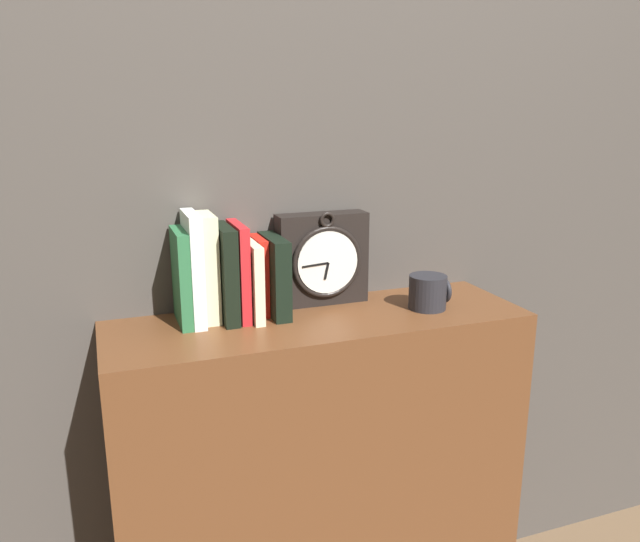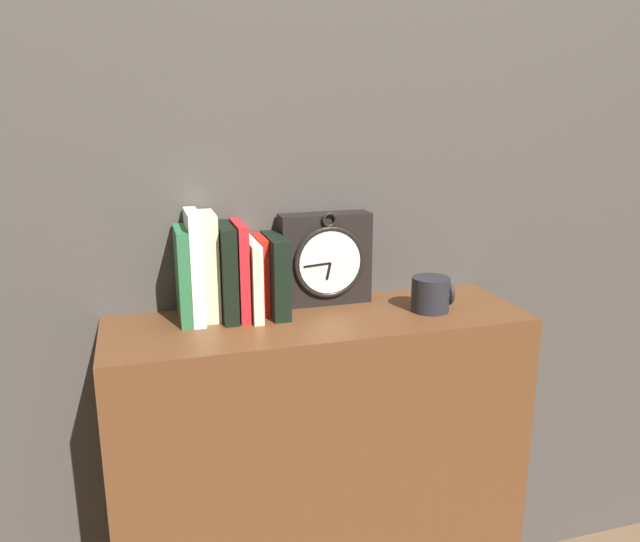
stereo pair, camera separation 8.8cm
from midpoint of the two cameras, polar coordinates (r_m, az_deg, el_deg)
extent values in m
cube|color=#47423D|center=(1.55, -0.29, 10.98)|extent=(6.00, 0.05, 2.60)
cube|color=brown|center=(1.67, 1.60, -19.54)|extent=(0.99, 0.31, 0.93)
cube|color=black|center=(1.54, 2.08, 1.12)|extent=(0.23, 0.06, 0.23)
torus|color=black|center=(1.51, 2.54, 0.79)|extent=(0.18, 0.01, 0.18)
cylinder|color=white|center=(1.50, 2.58, 0.77)|extent=(0.15, 0.01, 0.15)
cube|color=black|center=(1.50, 2.47, -0.03)|extent=(0.01, 0.00, 0.04)
cube|color=black|center=(1.49, 1.43, 0.55)|extent=(0.07, 0.00, 0.01)
torus|color=black|center=(1.49, 2.59, 4.68)|extent=(0.04, 0.01, 0.04)
cube|color=#2A693E|center=(1.44, -10.75, -0.39)|extent=(0.03, 0.14, 0.22)
cube|color=white|center=(1.43, -9.69, 0.41)|extent=(0.03, 0.14, 0.25)
cube|color=beige|center=(1.45, -8.45, 0.48)|extent=(0.04, 0.12, 0.25)
cube|color=black|center=(1.44, -6.86, -0.08)|extent=(0.03, 0.15, 0.22)
cube|color=red|center=(1.45, -5.62, 0.10)|extent=(0.02, 0.15, 0.22)
cube|color=beige|center=(1.45, -4.51, -0.68)|extent=(0.02, 0.16, 0.18)
cube|color=red|center=(1.48, -3.79, -0.33)|extent=(0.02, 0.11, 0.18)
cube|color=black|center=(1.47, -2.38, -0.39)|extent=(0.04, 0.16, 0.19)
cylinder|color=#232328|center=(1.53, 11.69, -2.10)|extent=(0.09, 0.09, 0.08)
torus|color=#232328|center=(1.55, 13.18, -1.95)|extent=(0.01, 0.06, 0.06)
camera|label=1|loc=(0.04, -88.23, 0.47)|focal=35.00mm
camera|label=2|loc=(0.04, 91.77, -0.47)|focal=35.00mm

